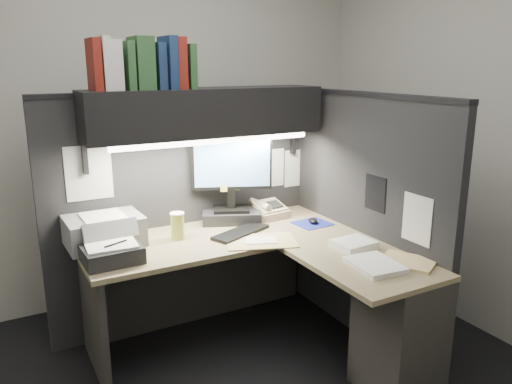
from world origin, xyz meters
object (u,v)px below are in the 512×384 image
overhead_shelf (206,112)px  keyboard (241,232)px  desk (308,300)px  monitor (231,188)px  printer (103,229)px  coffee_cup (178,226)px  telephone (269,211)px  notebook_stack (112,254)px

overhead_shelf → keyboard: (0.12, -0.24, -0.76)m
desk → monitor: size_ratio=2.84×
overhead_shelf → printer: bearing=179.0°
desk → coffee_cup: 0.92m
overhead_shelf → telephone: bearing=-0.3°
printer → notebook_stack: bearing=-96.4°
desk → keyboard: size_ratio=3.99×
coffee_cup → notebook_stack: coffee_cup is taller
coffee_cup → notebook_stack: bearing=-157.5°
desk → monitor: bearing=98.4°
monitor → notebook_stack: size_ratio=1.94×
desk → keyboard: (-0.18, 0.52, 0.30)m
desk → notebook_stack: 1.16m
monitor → coffee_cup: 0.50m
keyboard → coffee_cup: 0.41m
telephone → coffee_cup: bearing=-175.9°
monitor → coffee_cup: bearing=-138.1°
desk → notebook_stack: notebook_stack is taller
printer → desk: bearing=-39.6°
monitor → keyboard: size_ratio=1.40×
monitor → notebook_stack: (-0.90, -0.34, -0.19)m
desk → monitor: 0.95m
notebook_stack → printer: bearing=85.6°
telephone → coffee_cup: size_ratio=1.48×
monitor → coffee_cup: size_ratio=3.77×
desk → overhead_shelf: 1.33m
telephone → overhead_shelf: bearing=174.3°
desk → telephone: bearing=77.4°
monitor → telephone: size_ratio=2.55×
keyboard → notebook_stack: 0.84m
desk → coffee_cup: (-0.57, 0.63, 0.37)m
telephone → monitor: bearing=168.4°
keyboard → desk: bearing=-94.1°
printer → notebook_stack: 0.33m
overhead_shelf → notebook_stack: bearing=-156.5°
desk → printer: bearing=142.4°
keyboard → printer: 0.86m
monitor → overhead_shelf: bearing=-148.3°
notebook_stack → coffee_cup: bearing=22.5°
overhead_shelf → keyboard: size_ratio=3.64×
keyboard → telephone: size_ratio=1.82×
monitor → coffee_cup: (-0.45, -0.15, -0.16)m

